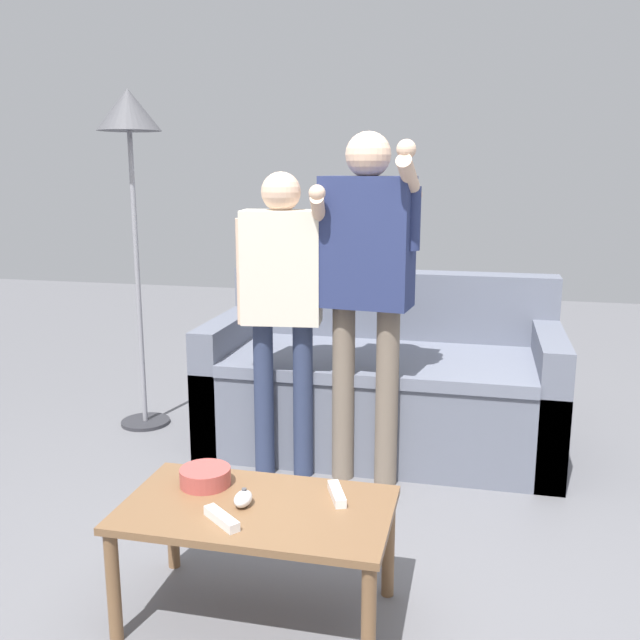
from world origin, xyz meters
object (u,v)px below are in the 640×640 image
(coffee_table, at_px, (257,521))
(player_center, at_px, (367,269))
(game_remote_wand_near, at_px, (337,494))
(game_remote_nunchuk, at_px, (243,499))
(player_left, at_px, (282,290))
(game_remote_wand_far, at_px, (222,518))
(couch, at_px, (383,385))
(snack_bowl, at_px, (205,477))
(floor_lamp, at_px, (130,136))

(coffee_table, height_order, player_center, player_center)
(player_center, xyz_separation_m, game_remote_wand_near, (0.07, -1.01, -0.61))
(game_remote_nunchuk, bearing_deg, coffee_table, 11.82)
(player_left, bearing_deg, game_remote_wand_far, -82.85)
(coffee_table, bearing_deg, couch, 83.57)
(couch, xyz_separation_m, game_remote_nunchuk, (-0.23, -1.63, 0.11))
(snack_bowl, height_order, game_remote_wand_far, snack_bowl)
(game_remote_wand_near, bearing_deg, game_remote_wand_far, -142.12)
(couch, bearing_deg, player_center, -91.59)
(game_remote_wand_near, bearing_deg, coffee_table, -155.54)
(game_remote_nunchuk, distance_m, floor_lamp, 2.31)
(snack_bowl, relative_size, player_center, 0.11)
(snack_bowl, height_order, player_left, player_left)
(player_left, bearing_deg, couch, 52.28)
(player_left, bearing_deg, floor_lamp, 153.95)
(game_remote_nunchuk, relative_size, game_remote_wand_near, 0.56)
(coffee_table, height_order, game_remote_wand_near, game_remote_wand_near)
(player_left, relative_size, game_remote_wand_far, 9.87)
(coffee_table, distance_m, game_remote_nunchuk, 0.09)
(couch, distance_m, game_remote_nunchuk, 1.65)
(player_center, xyz_separation_m, game_remote_wand_far, (-0.24, -1.25, -0.61))
(floor_lamp, height_order, game_remote_wand_near, floor_lamp)
(floor_lamp, bearing_deg, player_left, -26.05)
(player_center, relative_size, game_remote_wand_far, 11.04)
(snack_bowl, xyz_separation_m, game_remote_nunchuk, (0.18, -0.12, -0.01))
(coffee_table, bearing_deg, snack_bowl, 153.95)
(snack_bowl, height_order, game_remote_wand_near, snack_bowl)
(snack_bowl, xyz_separation_m, game_remote_wand_near, (0.46, 0.00, -0.01))
(couch, bearing_deg, floor_lamp, -178.12)
(player_center, bearing_deg, player_left, -177.49)
(snack_bowl, bearing_deg, player_left, 90.26)
(coffee_table, xyz_separation_m, snack_bowl, (-0.22, 0.11, 0.08))
(couch, bearing_deg, game_remote_wand_far, -98.18)
(game_remote_wand_near, bearing_deg, player_left, 115.19)
(snack_bowl, distance_m, game_remote_wand_near, 0.46)
(couch, xyz_separation_m, player_left, (-0.41, -0.53, 0.60))
(snack_bowl, distance_m, player_center, 1.23)
(coffee_table, relative_size, snack_bowl, 5.00)
(game_remote_nunchuk, distance_m, game_remote_wand_near, 0.31)
(player_left, distance_m, game_remote_wand_far, 1.34)
(game_remote_nunchuk, bearing_deg, game_remote_wand_far, -102.34)
(player_left, relative_size, game_remote_wand_near, 9.26)
(floor_lamp, bearing_deg, game_remote_wand_far, -56.39)
(player_center, bearing_deg, game_remote_nunchuk, -100.64)
(game_remote_wand_far, bearing_deg, snack_bowl, 122.09)
(floor_lamp, bearing_deg, couch, 1.88)
(snack_bowl, relative_size, game_remote_nunchuk, 1.98)
(snack_bowl, bearing_deg, coffee_table, -26.05)
(snack_bowl, bearing_deg, couch, 75.15)
(couch, relative_size, snack_bowl, 10.47)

